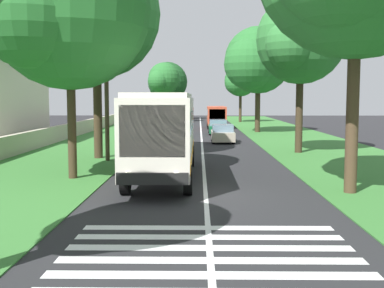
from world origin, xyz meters
The scene contains 18 objects.
ground centered at (0.00, 0.00, 0.00)m, with size 160.00×160.00×0.00m, color #262628.
grass_verge_left centered at (15.00, 8.20, 0.02)m, with size 120.00×8.00×0.04m, color #387533.
grass_verge_right centered at (15.00, -8.20, 0.02)m, with size 120.00×8.00×0.04m, color #387533.
centre_line centered at (15.00, 0.00, 0.00)m, with size 110.00×0.16×0.01m, color silver.
coach_bus centered at (3.99, 1.80, 2.15)m, with size 11.16×2.62×3.73m.
zebra_crossing centered at (-6.79, 0.00, 0.00)m, with size 4.95×6.80×0.01m.
trailing_car_0 centered at (21.35, -1.66, 0.67)m, with size 4.30×1.78×1.43m.
trailing_car_1 centered at (30.00, -1.61, 0.67)m, with size 4.30×1.78×1.43m.
trailing_minibus_0 centered at (39.62, -1.81, 1.55)m, with size 6.00×2.14×2.53m.
roadside_tree_left_1 centered at (10.82, 6.28, 8.13)m, with size 8.34×7.37×11.94m.
roadside_tree_left_2 centered at (61.81, 5.39, 5.94)m, with size 7.12×6.37×9.22m.
roadside_tree_left_3 centered at (3.50, 5.95, 7.19)m, with size 8.00×6.97×10.80m.
roadside_tree_left_4 centered at (53.25, 5.37, 6.15)m, with size 5.39×4.54×8.54m.
roadside_tree_right_1 centered at (53.27, -5.60, 5.86)m, with size 5.59×4.66×8.27m.
roadside_tree_right_3 centered at (13.98, -6.07, 7.05)m, with size 6.65×5.63×9.98m.
roadside_tree_right_4 centered at (32.57, -5.52, 7.12)m, with size 8.48×6.95×10.70m.
utility_pole centered at (9.52, 5.36, 3.70)m, with size 0.24×1.40×7.04m.
roadside_wall centered at (20.00, 11.60, 0.67)m, with size 70.00×0.40×1.27m, color #B2A893.
Camera 1 is at (-17.72, 0.26, 3.56)m, focal length 45.97 mm.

